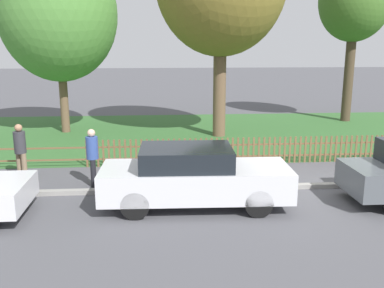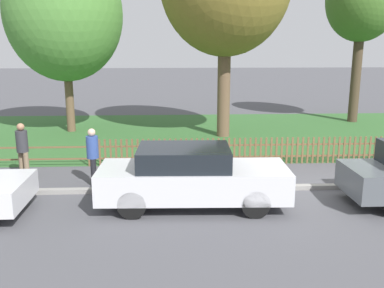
# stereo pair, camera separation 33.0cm
# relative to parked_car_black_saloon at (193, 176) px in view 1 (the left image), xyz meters

# --- Properties ---
(ground_plane) EXTENTS (120.00, 120.00, 0.00)m
(ground_plane) POSITION_rel_parked_car_black_saloon_xyz_m (3.74, 0.97, -0.75)
(ground_plane) COLOR #4C4C51
(kerb_stone) EXTENTS (34.89, 0.20, 0.12)m
(kerb_stone) POSITION_rel_parked_car_black_saloon_xyz_m (3.74, 1.07, -0.69)
(kerb_stone) COLOR gray
(kerb_stone) RESTS_ON ground
(grass_strip) EXTENTS (34.89, 10.02, 0.01)m
(grass_strip) POSITION_rel_parked_car_black_saloon_xyz_m (3.74, 8.63, -0.75)
(grass_strip) COLOR #33602D
(grass_strip) RESTS_ON ground
(park_fence) EXTENTS (34.89, 0.05, 0.88)m
(park_fence) POSITION_rel_parked_car_black_saloon_xyz_m (3.74, 3.63, -0.31)
(park_fence) COLOR brown
(park_fence) RESTS_ON ground
(parked_car_black_saloon) EXTENTS (4.54, 1.80, 1.47)m
(parked_car_black_saloon) POSITION_rel_parked_car_black_saloon_xyz_m (0.00, 0.00, 0.00)
(parked_car_black_saloon) COLOR silver
(parked_car_black_saloon) RESTS_ON ground
(covered_motorcycle) EXTENTS (2.06, 0.89, 0.99)m
(covered_motorcycle) POSITION_rel_parked_car_black_saloon_xyz_m (0.24, 2.22, -0.13)
(covered_motorcycle) COLOR black
(covered_motorcycle) RESTS_ON ground
(tree_nearest_kerb) EXTENTS (4.94, 4.94, 7.91)m
(tree_nearest_kerb) POSITION_rel_parked_car_black_saloon_xyz_m (-4.94, 9.36, 4.31)
(tree_nearest_kerb) COLOR brown
(tree_nearest_kerb) RESTS_ON ground
(tree_mid_park) EXTENTS (3.41, 3.41, 7.84)m
(tree_mid_park) POSITION_rel_parked_car_black_saloon_xyz_m (8.69, 11.13, 5.04)
(tree_mid_park) COLOR #473828
(tree_mid_park) RESTS_ON ground
(pedestrian_near_fence) EXTENTS (0.46, 0.46, 1.63)m
(pedestrian_near_fence) POSITION_rel_parked_car_black_saloon_xyz_m (-4.76, 2.48, 0.17)
(pedestrian_near_fence) COLOR #7F6B51
(pedestrian_near_fence) RESTS_ON ground
(pedestrian_by_lamp) EXTENTS (0.36, 0.37, 1.60)m
(pedestrian_by_lamp) POSITION_rel_parked_car_black_saloon_xyz_m (-2.63, 1.74, 0.15)
(pedestrian_by_lamp) COLOR black
(pedestrian_by_lamp) RESTS_ON ground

